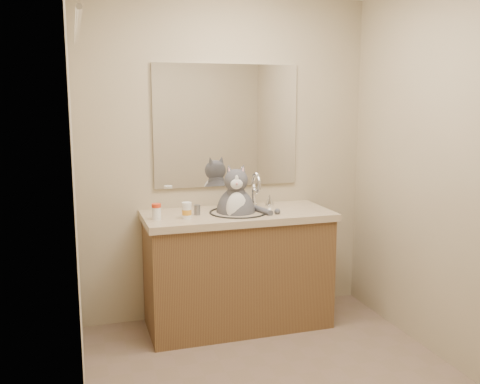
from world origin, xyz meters
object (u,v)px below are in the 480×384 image
object	(u,v)px
pill_bottle_orange	(187,211)
pill_bottle_redcap	(156,212)
grey_canister	(197,210)
cat	(236,209)

from	to	relation	value
pill_bottle_orange	pill_bottle_redcap	bearing A→B (deg)	170.76
pill_bottle_redcap	pill_bottle_orange	world-z (taller)	pill_bottle_orange
grey_canister	pill_bottle_redcap	bearing A→B (deg)	-167.50
pill_bottle_orange	grey_canister	xyz separation A→B (m)	(0.09, 0.10, -0.02)
pill_bottle_orange	grey_canister	size ratio (longest dim) A/B	1.58
pill_bottle_redcap	pill_bottle_orange	size ratio (longest dim) A/B	0.97
cat	grey_canister	distance (m)	0.29
cat	pill_bottle_redcap	distance (m)	0.58
cat	pill_bottle_orange	size ratio (longest dim) A/B	4.95
cat	pill_bottle_orange	distance (m)	0.40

